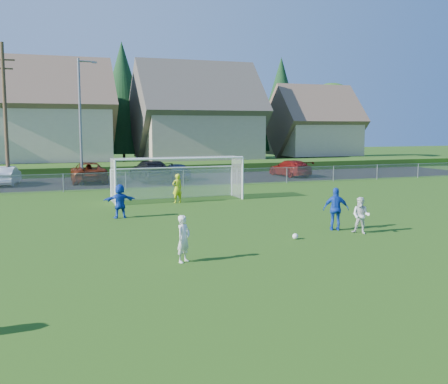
{
  "coord_description": "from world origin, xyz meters",
  "views": [
    {
      "loc": [
        -7.54,
        -13.07,
        4.2
      ],
      "look_at": [
        0.0,
        8.0,
        1.4
      ],
      "focal_mm": 42.0,
      "sensor_mm": 36.0,
      "label": 1
    }
  ],
  "objects_px": {
    "goalkeeper": "(177,188)",
    "car_g": "(290,168)",
    "player_blue_a": "(336,209)",
    "car_d": "(150,171)",
    "car_b": "(6,176)",
    "soccer_goal": "(177,172)",
    "car_c": "(89,172)",
    "player_blue_b": "(120,201)",
    "soccer_ball": "(295,236)",
    "car_e": "(176,171)",
    "player_white_b": "(361,215)",
    "player_white_a": "(184,239)"
  },
  "relations": [
    {
      "from": "goalkeeper",
      "to": "car_g",
      "type": "height_order",
      "value": "goalkeeper"
    },
    {
      "from": "player_blue_a",
      "to": "car_d",
      "type": "distance_m",
      "value": 21.63
    },
    {
      "from": "car_b",
      "to": "soccer_goal",
      "type": "height_order",
      "value": "soccer_goal"
    },
    {
      "from": "car_c",
      "to": "soccer_goal",
      "type": "relative_size",
      "value": 0.73
    },
    {
      "from": "player_blue_b",
      "to": "soccer_goal",
      "type": "xyz_separation_m",
      "value": [
        4.01,
        5.0,
        0.84
      ]
    },
    {
      "from": "player_blue_b",
      "to": "car_g",
      "type": "distance_m",
      "value": 23.06
    },
    {
      "from": "car_c",
      "to": "soccer_ball",
      "type": "bearing_deg",
      "value": 104.54
    },
    {
      "from": "player_blue_a",
      "to": "car_b",
      "type": "height_order",
      "value": "player_blue_a"
    },
    {
      "from": "goalkeeper",
      "to": "car_e",
      "type": "bearing_deg",
      "value": -116.7
    },
    {
      "from": "player_white_b",
      "to": "car_c",
      "type": "height_order",
      "value": "car_c"
    },
    {
      "from": "soccer_ball",
      "to": "player_white_a",
      "type": "height_order",
      "value": "player_white_a"
    },
    {
      "from": "player_blue_a",
      "to": "soccer_goal",
      "type": "height_order",
      "value": "soccer_goal"
    },
    {
      "from": "car_b",
      "to": "soccer_ball",
      "type": "bearing_deg",
      "value": 123.0
    },
    {
      "from": "car_d",
      "to": "soccer_goal",
      "type": "relative_size",
      "value": 0.75
    },
    {
      "from": "soccer_ball",
      "to": "car_d",
      "type": "distance_m",
      "value": 22.42
    },
    {
      "from": "car_d",
      "to": "player_blue_b",
      "type": "bearing_deg",
      "value": 69.92
    },
    {
      "from": "soccer_ball",
      "to": "car_c",
      "type": "distance_m",
      "value": 24.17
    },
    {
      "from": "player_white_a",
      "to": "car_g",
      "type": "height_order",
      "value": "player_white_a"
    },
    {
      "from": "player_blue_a",
      "to": "car_b",
      "type": "xyz_separation_m",
      "value": [
        -13.52,
        22.47,
        -0.19
      ]
    },
    {
      "from": "player_blue_a",
      "to": "car_g",
      "type": "height_order",
      "value": "player_blue_a"
    },
    {
      "from": "player_blue_b",
      "to": "car_e",
      "type": "xyz_separation_m",
      "value": [
        6.85,
        16.24,
        -0.11
      ]
    },
    {
      "from": "soccer_ball",
      "to": "car_b",
      "type": "xyz_separation_m",
      "value": [
        -11.16,
        23.47,
        0.57
      ]
    },
    {
      "from": "player_blue_a",
      "to": "car_e",
      "type": "bearing_deg",
      "value": -62.59
    },
    {
      "from": "car_d",
      "to": "car_e",
      "type": "xyz_separation_m",
      "value": [
        2.22,
        0.72,
        -0.13
      ]
    },
    {
      "from": "player_white_a",
      "to": "car_e",
      "type": "relative_size",
      "value": 0.37
    },
    {
      "from": "player_blue_a",
      "to": "soccer_goal",
      "type": "distance_m",
      "value": 11.55
    },
    {
      "from": "player_white_b",
      "to": "goalkeeper",
      "type": "bearing_deg",
      "value": 161.61
    },
    {
      "from": "player_blue_b",
      "to": "car_e",
      "type": "height_order",
      "value": "player_blue_b"
    },
    {
      "from": "goalkeeper",
      "to": "soccer_goal",
      "type": "relative_size",
      "value": 0.22
    },
    {
      "from": "goalkeeper",
      "to": "car_e",
      "type": "distance_m",
      "value": 12.78
    },
    {
      "from": "soccer_ball",
      "to": "soccer_goal",
      "type": "xyz_separation_m",
      "value": [
        -1.47,
        11.87,
        1.52
      ]
    },
    {
      "from": "player_blue_b",
      "to": "car_g",
      "type": "xyz_separation_m",
      "value": [
        16.76,
        15.84,
        -0.11
      ]
    },
    {
      "from": "car_c",
      "to": "car_g",
      "type": "bearing_deg",
      "value": 178.81
    },
    {
      "from": "player_blue_b",
      "to": "soccer_goal",
      "type": "bearing_deg",
      "value": -129.94
    },
    {
      "from": "car_b",
      "to": "car_c",
      "type": "distance_m",
      "value": 5.8
    },
    {
      "from": "goalkeeper",
      "to": "player_white_a",
      "type": "bearing_deg",
      "value": 63.65
    },
    {
      "from": "player_blue_a",
      "to": "goalkeeper",
      "type": "distance_m",
      "value": 10.55
    },
    {
      "from": "goalkeeper",
      "to": "car_d",
      "type": "relative_size",
      "value": 0.29
    },
    {
      "from": "soccer_ball",
      "to": "car_c",
      "type": "height_order",
      "value": "car_c"
    },
    {
      "from": "player_white_b",
      "to": "soccer_goal",
      "type": "distance_m",
      "value": 12.63
    },
    {
      "from": "player_blue_b",
      "to": "soccer_goal",
      "type": "relative_size",
      "value": 0.21
    },
    {
      "from": "car_g",
      "to": "soccer_ball",
      "type": "bearing_deg",
      "value": 58.56
    },
    {
      "from": "player_white_a",
      "to": "car_e",
      "type": "bearing_deg",
      "value": 36.29
    },
    {
      "from": "player_white_a",
      "to": "car_g",
      "type": "relative_size",
      "value": 0.31
    },
    {
      "from": "car_e",
      "to": "soccer_goal",
      "type": "distance_m",
      "value": 11.63
    },
    {
      "from": "car_c",
      "to": "player_white_b",
      "type": "bearing_deg",
      "value": 111.12
    },
    {
      "from": "car_b",
      "to": "car_e",
      "type": "height_order",
      "value": "car_b"
    },
    {
      "from": "player_white_a",
      "to": "goalkeeper",
      "type": "height_order",
      "value": "goalkeeper"
    },
    {
      "from": "car_d",
      "to": "car_e",
      "type": "height_order",
      "value": "car_d"
    },
    {
      "from": "player_white_b",
      "to": "car_e",
      "type": "height_order",
      "value": "player_white_b"
    }
  ]
}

